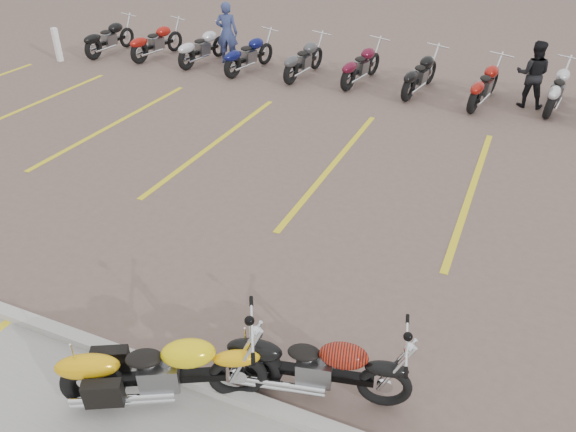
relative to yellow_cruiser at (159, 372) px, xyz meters
name	(u,v)px	position (x,y,z in m)	size (l,w,h in m)	color
ground	(240,276)	(-0.29, 2.33, -0.45)	(100.00, 100.00, 0.00)	brown
curb	(159,368)	(-0.29, 0.33, -0.39)	(60.00, 0.18, 0.12)	#ADAAA3
parking_stripes	(333,164)	(-0.29, 6.33, -0.45)	(38.00, 5.50, 0.01)	yellow
yellow_cruiser	(159,372)	(0.00, 0.00, 0.00)	(2.01, 1.16, 0.91)	black
flame_cruiser	(314,368)	(1.48, 0.75, -0.04)	(2.01, 0.57, 0.84)	black
person_a	(227,33)	(-5.66, 11.69, 0.44)	(0.65, 0.43, 1.79)	navy
person_b	(533,74)	(3.00, 11.39, 0.36)	(0.79, 0.61, 1.62)	black
bollard	(57,45)	(-10.52, 9.73, 0.05)	(0.15, 0.15, 1.00)	white
bg_bike_row	(419,73)	(0.29, 11.22, 0.10)	(20.70, 2.07, 1.10)	black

